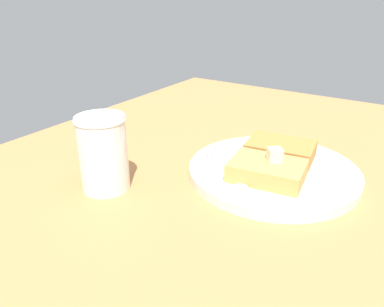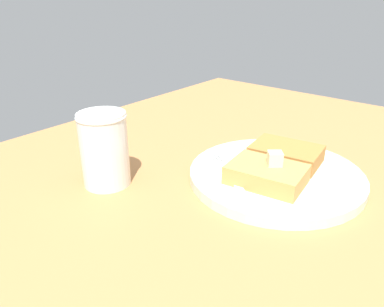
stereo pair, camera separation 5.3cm
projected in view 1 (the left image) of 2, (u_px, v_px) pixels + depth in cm
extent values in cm
cube|color=#B27745|center=(295.00, 190.00, 55.12)|extent=(98.92, 98.92, 2.51)
cylinder|color=silver|center=(273.00, 172.00, 56.04)|extent=(25.19, 25.19, 1.47)
torus|color=#2B5376|center=(273.00, 170.00, 55.90)|extent=(25.19, 25.19, 0.80)
cube|color=tan|center=(267.00, 170.00, 51.98)|extent=(8.44, 10.89, 2.53)
cube|color=#AD7637|center=(280.00, 150.00, 58.46)|extent=(8.44, 10.89, 2.53)
cube|color=beige|center=(275.00, 155.00, 51.40)|extent=(2.54, 2.56, 1.90)
cube|color=silver|center=(242.00, 185.00, 50.35)|extent=(6.51, 8.69, 0.36)
cube|color=silver|center=(221.00, 166.00, 55.78)|extent=(3.41, 3.56, 0.36)
cube|color=silver|center=(208.00, 159.00, 58.05)|extent=(2.11, 2.80, 0.36)
cube|color=silver|center=(211.00, 158.00, 58.24)|extent=(2.11, 2.80, 0.36)
cube|color=silver|center=(214.00, 158.00, 58.42)|extent=(2.11, 2.80, 0.36)
cube|color=silver|center=(217.00, 157.00, 58.61)|extent=(2.11, 2.80, 0.36)
cylinder|color=#5A2709|center=(104.00, 161.00, 51.53)|extent=(6.14, 6.14, 8.26)
cylinder|color=silver|center=(103.00, 153.00, 51.05)|extent=(6.68, 6.68, 10.61)
torus|color=silver|center=(100.00, 120.00, 49.06)|extent=(6.91, 6.91, 0.50)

